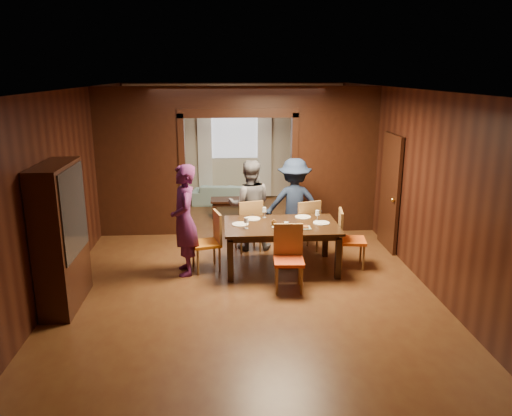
{
  "coord_description": "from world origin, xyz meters",
  "views": [
    {
      "loc": [
        -0.32,
        -8.09,
        3.17
      ],
      "look_at": [
        0.21,
        -0.4,
        1.05
      ],
      "focal_mm": 35.0,
      "sensor_mm": 36.0,
      "label": 1
    }
  ],
  "objects": [
    {
      "name": "door_right",
      "position": [
        2.7,
        0.5,
        1.05
      ],
      "size": [
        0.06,
        0.9,
        2.1
      ],
      "primitive_type": "cube",
      "color": "black",
      "rests_on": "floor"
    },
    {
      "name": "dining_table",
      "position": [
        0.62,
        -0.38,
        0.38
      ],
      "size": [
        1.85,
        1.15,
        0.76
      ],
      "primitive_type": "cube",
      "color": "black",
      "rests_on": "floor"
    },
    {
      "name": "person_purple",
      "position": [
        -0.94,
        -0.48,
        0.89
      ],
      "size": [
        0.52,
        0.71,
        1.78
      ],
      "primitive_type": "imported",
      "rotation": [
        0.0,
        0.0,
        -1.42
      ],
      "color": "#4E1A4A",
      "rests_on": "floor"
    },
    {
      "name": "plate_right",
      "position": [
        1.28,
        -0.36,
        0.77
      ],
      "size": [
        0.27,
        0.27,
        0.01
      ],
      "primitive_type": "cylinder",
      "color": "silver",
      "rests_on": "dining_table"
    },
    {
      "name": "person_grey",
      "position": [
        0.16,
        0.62,
        0.82
      ],
      "size": [
        0.82,
        0.65,
        1.65
      ],
      "primitive_type": "imported",
      "rotation": [
        0.0,
        0.0,
        3.11
      ],
      "color": "#59585F",
      "rests_on": "floor"
    },
    {
      "name": "platter_b",
      "position": [
        0.91,
        -0.61,
        0.78
      ],
      "size": [
        0.3,
        0.2,
        0.04
      ],
      "primitive_type": "cube",
      "color": "gray",
      "rests_on": "dining_table"
    },
    {
      "name": "plate_left",
      "position": [
        -0.05,
        -0.34,
        0.77
      ],
      "size": [
        0.27,
        0.27,
        0.01
      ],
      "primitive_type": "cylinder",
      "color": "silver",
      "rests_on": "dining_table"
    },
    {
      "name": "person_navy",
      "position": [
        0.98,
        0.69,
        0.83
      ],
      "size": [
        1.11,
        0.68,
        1.66
      ],
      "primitive_type": "imported",
      "rotation": [
        0.0,
        0.0,
        3.08
      ],
      "color": "#17223A",
      "rests_on": "floor"
    },
    {
      "name": "hutch",
      "position": [
        -2.53,
        -1.5,
        1.0
      ],
      "size": [
        0.4,
        1.2,
        2.0
      ],
      "primitive_type": "cube",
      "color": "black",
      "rests_on": "floor"
    },
    {
      "name": "wineglass_right",
      "position": [
        1.24,
        -0.22,
        0.85
      ],
      "size": [
        0.08,
        0.08,
        0.18
      ],
      "primitive_type": null,
      "color": "silver",
      "rests_on": "dining_table"
    },
    {
      "name": "plate_far_r",
      "position": [
        1.04,
        0.0,
        0.77
      ],
      "size": [
        0.27,
        0.27,
        0.01
      ],
      "primitive_type": "cylinder",
      "color": "white",
      "rests_on": "dining_table"
    },
    {
      "name": "chair_right",
      "position": [
        1.81,
        -0.37,
        0.48
      ],
      "size": [
        0.5,
        0.5,
        0.97
      ],
      "primitive_type": null,
      "rotation": [
        0.0,
        0.0,
        1.43
      ],
      "color": "#E05515",
      "rests_on": "floor"
    },
    {
      "name": "platter_a",
      "position": [
        0.6,
        -0.5,
        0.78
      ],
      "size": [
        0.3,
        0.2,
        0.04
      ],
      "primitive_type": "cube",
      "color": "gray",
      "rests_on": "dining_table"
    },
    {
      "name": "chair_far_r",
      "position": [
        1.13,
        0.44,
        0.48
      ],
      "size": [
        0.55,
        0.55,
        0.97
      ],
      "primitive_type": null,
      "rotation": [
        0.0,
        0.0,
        3.46
      ],
      "color": "red",
      "rests_on": "floor"
    },
    {
      "name": "coffee_table",
      "position": [
        -0.19,
        2.76,
        0.2
      ],
      "size": [
        0.8,
        0.5,
        0.4
      ],
      "primitive_type": "cube",
      "color": "black",
      "rests_on": "floor"
    },
    {
      "name": "plate_near",
      "position": [
        0.59,
        -0.73,
        0.77
      ],
      "size": [
        0.27,
        0.27,
        0.01
      ],
      "primitive_type": "cylinder",
      "color": "silver",
      "rests_on": "dining_table"
    },
    {
      "name": "wineglass_left",
      "position": [
        0.04,
        -0.56,
        0.85
      ],
      "size": [
        0.08,
        0.08,
        0.18
      ],
      "primitive_type": null,
      "color": "white",
      "rests_on": "dining_table"
    },
    {
      "name": "condiment_jar",
      "position": [
        0.49,
        -0.47,
        0.82
      ],
      "size": [
        0.08,
        0.08,
        0.11
      ],
      "primitive_type": null,
      "color": "#523013",
      "rests_on": "dining_table"
    },
    {
      "name": "tumbler",
      "position": [
        0.66,
        -0.72,
        0.83
      ],
      "size": [
        0.07,
        0.07,
        0.14
      ],
      "primitive_type": "cylinder",
      "color": "silver",
      "rests_on": "dining_table"
    },
    {
      "name": "chair_far_l",
      "position": [
        0.12,
        0.52,
        0.48
      ],
      "size": [
        0.54,
        0.54,
        0.97
      ],
      "primitive_type": null,
      "rotation": [
        0.0,
        0.0,
        3.39
      ],
      "color": "red",
      "rests_on": "floor"
    },
    {
      "name": "ceiling",
      "position": [
        0.0,
        0.0,
        2.9
      ],
      "size": [
        5.5,
        9.0,
        0.02
      ],
      "primitive_type": "cube",
      "color": "silver",
      "rests_on": "room_walls"
    },
    {
      "name": "chair_left",
      "position": [
        -0.61,
        -0.36,
        0.48
      ],
      "size": [
        0.54,
        0.54,
        0.97
      ],
      "primitive_type": null,
      "rotation": [
        0.0,
        0.0,
        -1.31
      ],
      "color": "orange",
      "rests_on": "floor"
    },
    {
      "name": "floor",
      "position": [
        0.0,
        0.0,
        0.0
      ],
      "size": [
        9.0,
        9.0,
        0.0
      ],
      "primitive_type": "plane",
      "color": "#532A17",
      "rests_on": "ground"
    },
    {
      "name": "curtain_right",
      "position": [
        0.75,
        4.4,
        1.25
      ],
      "size": [
        0.35,
        0.06,
        2.4
      ],
      "primitive_type": "cube",
      "color": "white",
      "rests_on": "back_wall"
    },
    {
      "name": "room_walls",
      "position": [
        0.0,
        1.89,
        1.51
      ],
      "size": [
        5.52,
        9.01,
        2.9
      ],
      "color": "black",
      "rests_on": "floor"
    },
    {
      "name": "serving_bowl",
      "position": [
        0.73,
        -0.24,
        0.8
      ],
      "size": [
        0.29,
        0.29,
        0.07
      ],
      "primitive_type": "imported",
      "color": "black",
      "rests_on": "dining_table"
    },
    {
      "name": "wineglass_far",
      "position": [
        0.38,
        0.03,
        0.85
      ],
      "size": [
        0.08,
        0.08,
        0.18
      ],
      "primitive_type": null,
      "color": "silver",
      "rests_on": "dining_table"
    },
    {
      "name": "sofa",
      "position": [
        -0.2,
        3.85,
        0.25
      ],
      "size": [
        1.77,
        0.84,
        0.5
      ],
      "primitive_type": "imported",
      "rotation": [
        0.0,
        0.0,
        3.04
      ],
      "color": "#8DB8B9",
      "rests_on": "floor"
    },
    {
      "name": "window_far",
      "position": [
        0.0,
        4.44,
        1.7
      ],
      "size": [
        1.2,
        0.03,
        1.3
      ],
      "primitive_type": "cube",
      "color": "silver",
      "rests_on": "back_wall"
    },
    {
      "name": "chair_near",
      "position": [
        0.64,
        -1.22,
        0.48
      ],
      "size": [
        0.47,
        0.47,
        0.97
      ],
      "primitive_type": null,
      "rotation": [
        0.0,
        0.0,
        -0.06
      ],
      "color": "#BF3812",
      "rests_on": "floor"
    },
    {
      "name": "plate_far_l",
      "position": [
        0.17,
        -0.04,
        0.77
      ],
      "size": [
        0.27,
        0.27,
        0.01
      ],
      "primitive_type": "cylinder",
      "color": "silver",
      "rests_on": "dining_table"
    },
    {
      "name": "curtain_left",
      "position": [
        -0.75,
        4.4,
        1.25
      ],
      "size": [
        0.35,
        0.06,
        2.4
      ],
      "primitive_type": "cube",
      "color": "white",
      "rests_on": "back_wall"
    }
  ]
}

